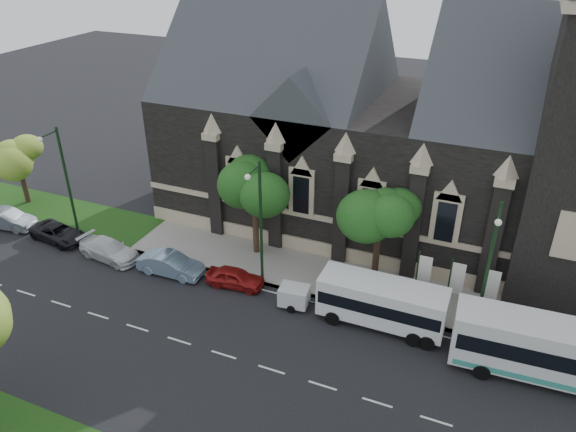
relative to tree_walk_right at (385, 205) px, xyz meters
The scene contains 20 objects.
ground 12.61m from the tree_walk_right, 106.69° to the right, with size 160.00×160.00×0.00m, color black.
sidewalk 6.69m from the tree_walk_right, 159.33° to the right, with size 80.00×5.00×0.15m, color gray.
museum 8.62m from the tree_walk_right, 76.72° to the left, with size 40.00×17.70×29.90m.
tree_walk_right is the anchor object (origin of this frame).
tree_walk_left 9.01m from the tree_walk_right, behind, with size 3.91×3.91×7.64m.
tree_walk_far 31.06m from the tree_walk_right, behind, with size 3.40×3.40×6.28m.
street_lamp_near 7.72m from the tree_walk_right, 28.06° to the right, with size 0.36×1.88×9.00m.
street_lamp_mid 8.10m from the tree_walk_right, 153.35° to the right, with size 0.36×1.88×9.00m.
street_lamp_far 23.50m from the tree_walk_right, behind, with size 0.36×1.88×9.00m.
banner_flag_left 4.92m from the tree_walk_right, 29.10° to the right, with size 0.90×0.10×4.00m.
banner_flag_center 6.36m from the tree_walk_right, 18.64° to the right, with size 0.90×0.10×4.00m.
banner_flag_right 8.05m from the tree_walk_right, 13.60° to the right, with size 0.90×0.10×4.00m.
tour_coach 13.45m from the tree_walk_right, 24.81° to the right, with size 12.18×3.29×3.52m.
shuttle_bus 6.26m from the tree_walk_right, 73.63° to the right, with size 7.65×2.70×2.95m.
box_trailer 8.22m from the tree_walk_right, 130.17° to the right, with size 2.74×1.62×1.43m.
sedan 15.29m from the tree_walk_right, 159.81° to the right, with size 1.64×4.69×1.55m, color #7C98B3.
car_far_red 11.08m from the tree_walk_right, 152.64° to the right, with size 1.59×3.95×1.35m, color maroon.
car_far_white 20.15m from the tree_walk_right, 165.05° to the right, with size 1.99×4.89×1.42m, color silver.
car_far_black 25.09m from the tree_walk_right, 169.41° to the right, with size 2.17×4.70×1.31m, color black.
car_far_grey 30.11m from the tree_walk_right, behind, with size 1.64×4.70×1.55m, color #525860.
Camera 1 is at (9.52, -20.13, 21.87)m, focal length 33.84 mm.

